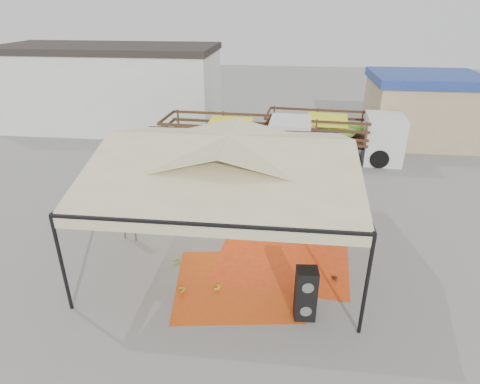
# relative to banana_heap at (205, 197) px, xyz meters

# --- Properties ---
(ground) EXTENTS (90.00, 90.00, 0.00)m
(ground) POSITION_rel_banana_heap_xyz_m (1.37, -2.39, -0.57)
(ground) COLOR slate
(ground) RESTS_ON ground
(canopy_tent) EXTENTS (8.10, 8.10, 4.00)m
(canopy_tent) POSITION_rel_banana_heap_xyz_m (1.37, -2.39, 2.73)
(canopy_tent) COLOR black
(canopy_tent) RESTS_ON ground
(building_white) EXTENTS (14.30, 6.30, 5.40)m
(building_white) POSITION_rel_banana_heap_xyz_m (-8.63, 11.61, 2.15)
(building_white) COLOR silver
(building_white) RESTS_ON ground
(building_tan) EXTENTS (6.30, 5.30, 4.10)m
(building_tan) POSITION_rel_banana_heap_xyz_m (11.37, 10.61, 1.51)
(building_tan) COLOR tan
(building_tan) RESTS_ON ground
(tarp_left) EXTENTS (4.16, 4.01, 0.01)m
(tarp_left) POSITION_rel_banana_heap_xyz_m (1.92, -4.77, -0.56)
(tarp_left) COLOR #D84A14
(tarp_left) RESTS_ON ground
(tarp_right) EXTENTS (4.80, 4.99, 0.01)m
(tarp_right) POSITION_rel_banana_heap_xyz_m (3.35, -2.76, -0.56)
(tarp_right) COLOR #EE4716
(tarp_right) RESTS_ON ground
(banana_heap) EXTENTS (5.36, 4.43, 1.13)m
(banana_heap) POSITION_rel_banana_heap_xyz_m (0.00, 0.00, 0.00)
(banana_heap) COLOR #377017
(banana_heap) RESTS_ON ground
(hand_yellow_a) EXTENTS (0.44, 0.37, 0.20)m
(hand_yellow_a) POSITION_rel_banana_heap_xyz_m (1.29, -5.09, -0.47)
(hand_yellow_a) COLOR gold
(hand_yellow_a) RESTS_ON ground
(hand_yellow_b) EXTENTS (0.59, 0.55, 0.21)m
(hand_yellow_b) POSITION_rel_banana_heap_xyz_m (0.25, -5.38, -0.46)
(hand_yellow_b) COLOR #B28823
(hand_yellow_b) RESTS_ON ground
(hand_red_a) EXTENTS (0.58, 0.52, 0.22)m
(hand_red_a) POSITION_rel_banana_heap_xyz_m (3.71, -5.05, -0.45)
(hand_red_a) COLOR #5E2F15
(hand_red_a) RESTS_ON ground
(hand_red_b) EXTENTS (0.46, 0.41, 0.18)m
(hand_red_b) POSITION_rel_banana_heap_xyz_m (4.88, -4.24, -0.48)
(hand_red_b) COLOR #511F12
(hand_red_b) RESTS_ON ground
(hand_green) EXTENTS (0.48, 0.42, 0.19)m
(hand_green) POSITION_rel_banana_heap_xyz_m (-0.26, -3.91, -0.47)
(hand_green) COLOR #46851B
(hand_green) RESTS_ON ground
(hanging_bunches) EXTENTS (1.74, 0.24, 0.20)m
(hanging_bunches) POSITION_rel_banana_heap_xyz_m (1.16, -3.34, 2.05)
(hanging_bunches) COLOR #527B19
(hanging_bunches) RESTS_ON ground
(speaker_stack) EXTENTS (0.61, 0.54, 1.56)m
(speaker_stack) POSITION_rel_banana_heap_xyz_m (3.94, -5.96, 0.22)
(speaker_stack) COLOR black
(speaker_stack) RESTS_ON ground
(banana_leaves) EXTENTS (0.96, 1.36, 3.70)m
(banana_leaves) POSITION_rel_banana_heap_xyz_m (-2.33, -2.64, -0.57)
(banana_leaves) COLOR #2C721E
(banana_leaves) RESTS_ON ground
(vendor) EXTENTS (0.63, 0.46, 1.58)m
(vendor) POSITION_rel_banana_heap_xyz_m (2.45, 0.44, 0.22)
(vendor) COLOR gray
(vendor) RESTS_ON ground
(truck_left) EXTENTS (7.64, 2.95, 2.58)m
(truck_left) POSITION_rel_banana_heap_xyz_m (1.00, 5.22, 1.02)
(truck_left) COLOR #4A2E18
(truck_left) RESTS_ON ground
(truck_right) EXTENTS (7.45, 3.06, 2.50)m
(truck_right) POSITION_rel_banana_heap_xyz_m (6.10, 6.96, 0.97)
(truck_right) COLOR #482918
(truck_right) RESTS_ON ground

